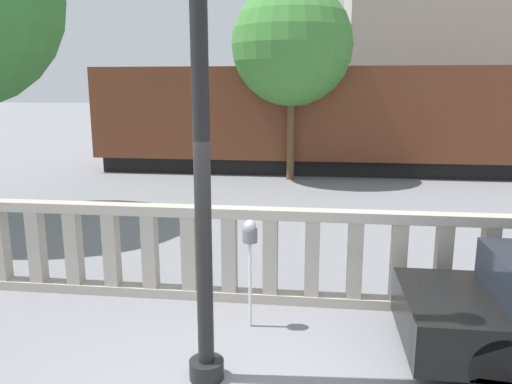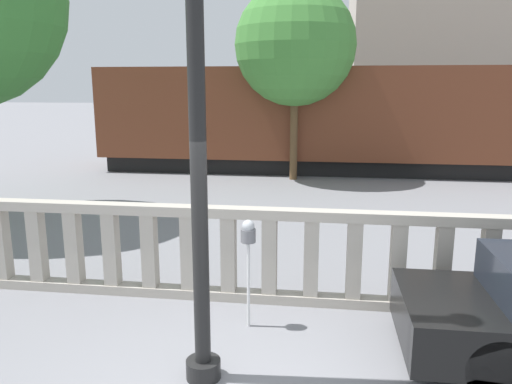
# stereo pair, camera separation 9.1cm
# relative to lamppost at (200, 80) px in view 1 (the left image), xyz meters

# --- Properties ---
(balustrade) EXTENTS (12.23, 0.24, 1.36)m
(balustrade) POSITION_rel_lamppost_xyz_m (0.48, 1.97, -2.38)
(balustrade) COLOR #ADA599
(balustrade) RESTS_ON ground
(lamppost) EXTENTS (0.36, 0.36, 6.18)m
(lamppost) POSITION_rel_lamppost_xyz_m (0.00, 0.00, 0.00)
(lamppost) COLOR black
(lamppost) RESTS_ON ground
(parking_meter) EXTENTS (0.19, 0.19, 1.41)m
(parking_meter) POSITION_rel_lamppost_xyz_m (0.30, 1.20, -1.92)
(parking_meter) COLOR silver
(parking_meter) RESTS_ON ground
(train_near) EXTENTS (21.71, 3.01, 4.22)m
(train_near) POSITION_rel_lamppost_xyz_m (4.37, 13.26, -1.16)
(train_near) COLOR black
(train_near) RESTS_ON ground
(building_block) EXTENTS (10.32, 9.07, 14.16)m
(building_block) POSITION_rel_lamppost_xyz_m (7.62, 24.54, 4.02)
(building_block) COLOR #ADA393
(building_block) RESTS_ON ground
(tree_left) EXTENTS (3.77, 3.77, 6.12)m
(tree_left) POSITION_rel_lamppost_xyz_m (0.20, 11.47, 1.17)
(tree_left) COLOR brown
(tree_left) RESTS_ON ground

